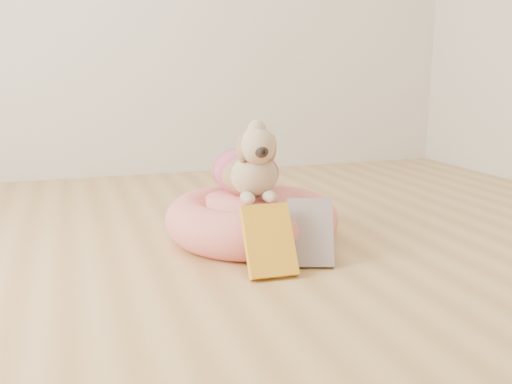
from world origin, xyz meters
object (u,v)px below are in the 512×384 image
object	(u,v)px
book_white	(310,233)
book_yellow	(269,241)
dog	(248,156)
pet_bed	(252,219)

from	to	relation	value
book_white	book_yellow	bearing A→B (deg)	-146.80
book_yellow	dog	bearing A→B (deg)	84.29
dog	book_yellow	size ratio (longest dim) A/B	1.73
pet_bed	book_white	world-z (taller)	book_white
book_white	dog	bearing A→B (deg)	125.39
dog	book_white	world-z (taller)	dog
pet_bed	dog	bearing A→B (deg)	96.34
book_yellow	pet_bed	bearing A→B (deg)	83.09
pet_bed	book_yellow	distance (m)	0.36
pet_bed	dog	distance (m)	0.23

